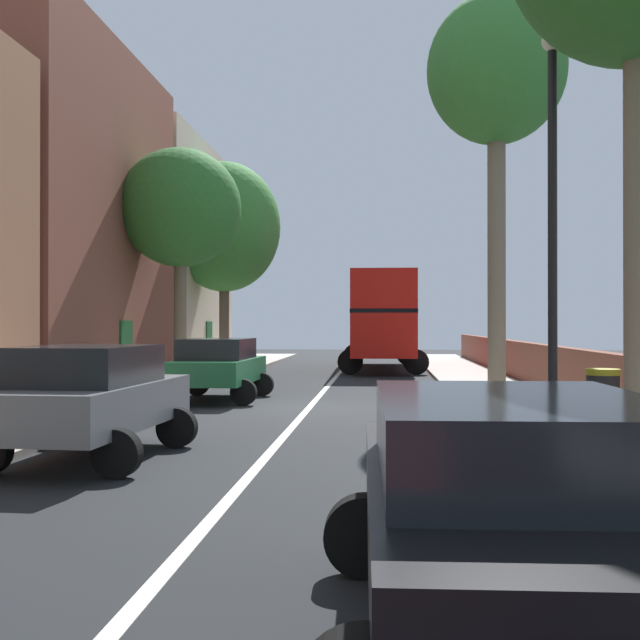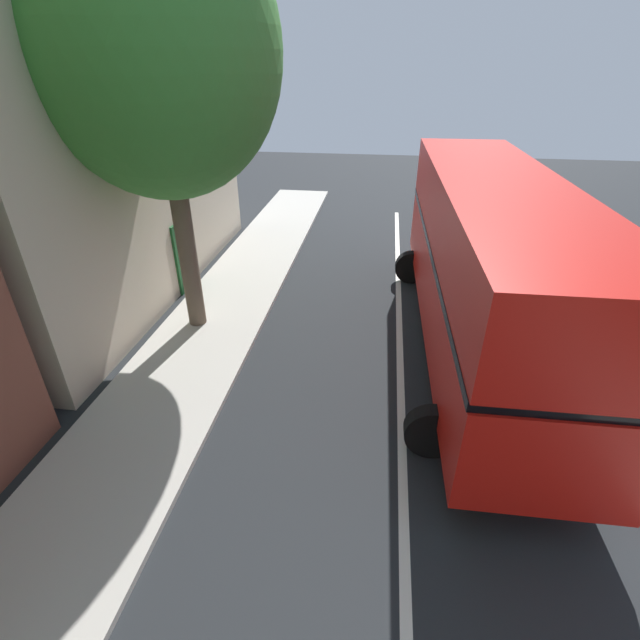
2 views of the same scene
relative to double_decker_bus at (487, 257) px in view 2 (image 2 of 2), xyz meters
name	(u,v)px [view 2 (image 2 of 2)]	position (x,y,z in m)	size (l,w,h in m)	color
double_decker_bus	(487,257)	(0.00, 0.00, 0.00)	(3.69, 10.80, 4.06)	red
street_tree_left_0	(156,51)	(-6.99, 0.02, 3.93)	(5.01, 5.01, 9.09)	brown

